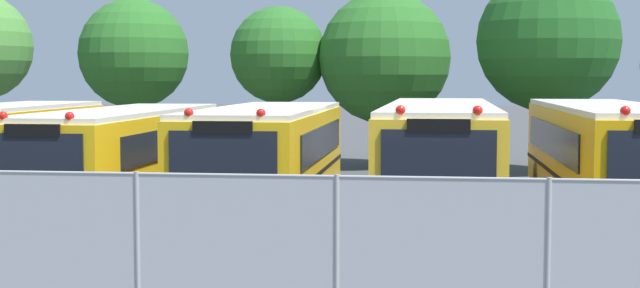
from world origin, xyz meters
name	(u,v)px	position (x,y,z in m)	size (l,w,h in m)	color
ground_plane	(274,210)	(0.00, 0.00, 0.00)	(160.00, 160.00, 0.00)	#424244
school_bus_1	(122,153)	(-3.73, -0.09, 1.33)	(2.52, 9.73, 2.52)	yellow
school_bus_2	(268,154)	(-0.11, -0.26, 1.37)	(2.59, 9.22, 2.60)	yellow
school_bus_3	(440,153)	(3.90, 0.13, 1.41)	(2.60, 11.00, 2.69)	yellow
school_bus_4	(606,155)	(7.66, 0.07, 1.41)	(2.47, 10.49, 2.69)	#EAA80C
tree_1	(130,52)	(-7.14, 10.40, 4.06)	(3.97, 3.94, 5.98)	#4C3823
tree_2	(276,55)	(-1.84, 10.65, 3.96)	(3.45, 3.45, 5.69)	#4C3823
tree_3	(384,58)	(2.02, 10.43, 3.83)	(4.61, 4.61, 6.15)	#4C3823
tree_4	(548,38)	(7.43, 9.25, 4.46)	(4.63, 4.63, 6.66)	#4C3823
chainlink_fence	(138,235)	(-0.34, -8.87, 0.97)	(22.52, 0.07, 1.87)	#9EA0A3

